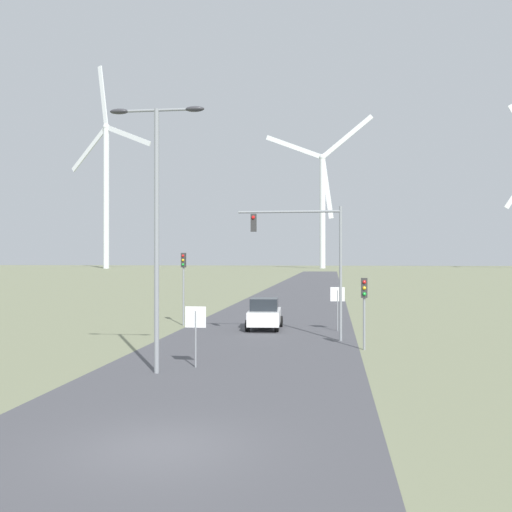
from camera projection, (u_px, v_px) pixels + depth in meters
ground_plane at (159, 448)px, 13.17m from camera, size 600.00×600.00×0.00m
road_surface at (295, 299)px, 60.78m from camera, size 10.00×240.00×0.01m
streetlamp at (157, 205)px, 21.67m from camera, size 3.52×0.32×9.64m
stop_sign_near at (196, 325)px, 22.80m from camera, size 0.81×0.07×2.33m
stop_sign_far at (338, 300)px, 34.08m from camera, size 0.81×0.07×2.50m
traffic_light_post_near_left at (183, 273)px, 36.83m from camera, size 0.28×0.34×4.48m
traffic_light_post_near_right at (364, 297)px, 27.15m from camera, size 0.28×0.33×3.26m
traffic_light_mast_overhead at (306, 245)px, 30.21m from camera, size 5.26×0.35×6.77m
car_approaching at (265, 314)px, 34.94m from camera, size 2.04×4.20×1.83m
wind_turbine_far_left at (106, 181)px, 229.10m from camera, size 38.45×18.67×78.35m
wind_turbine_left at (323, 197)px, 232.79m from camera, size 41.95×6.26×58.89m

